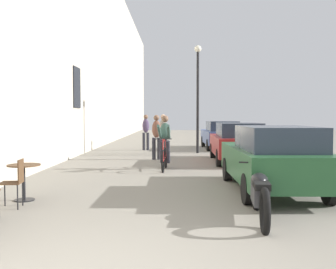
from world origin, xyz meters
The scene contains 12 objects.
building_facade_left centered at (-3.45, 14.00, 5.62)m, with size 0.54×68.00×11.25m.
cafe_table_mid centered at (-2.10, 3.76, 0.52)m, with size 0.64×0.64×0.72m.
cafe_chair_mid_toward_street centered at (-2.03, 3.15, 0.52)m, with size 0.42×0.42×0.89m.
cyclist_on_bicycle centered at (0.59, 8.31, 0.81)m, with size 0.52×1.76×1.74m.
pedestrian_near centered at (0.20, 11.06, 0.98)m, with size 0.34×0.24×1.74m.
pedestrian_mid centered at (0.42, 12.86, 1.00)m, with size 0.38×0.30×1.77m.
pedestrian_far centered at (-0.52, 15.25, 1.00)m, with size 0.38×0.29×1.77m.
street_lamp centered at (1.97, 13.76, 3.11)m, with size 0.32×0.32×4.90m.
parked_car_nearest centered at (3.06, 4.72, 0.76)m, with size 1.76×4.12×1.46m.
parked_car_second centered at (3.19, 10.24, 0.75)m, with size 1.79×4.10×1.45m.
parked_car_third centered at (3.31, 16.03, 0.75)m, with size 1.79×4.08×1.44m.
parked_motorcycle centered at (2.28, 2.44, 0.40)m, with size 0.62×2.14×0.92m.
Camera 1 is at (0.88, -3.75, 1.67)m, focal length 40.95 mm.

